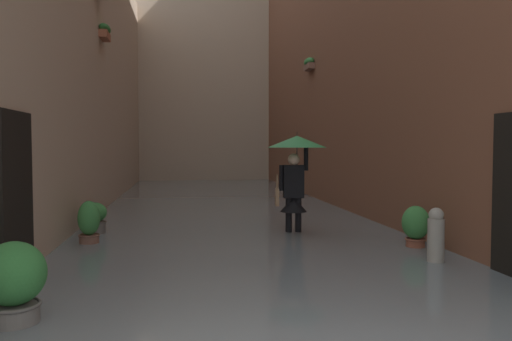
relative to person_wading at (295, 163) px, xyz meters
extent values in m
plane|color=gray|center=(1.05, -3.91, -1.47)|extent=(60.00, 60.00, 0.00)
cube|color=slate|center=(1.05, -3.91, -1.38)|extent=(6.83, 27.17, 0.17)
cube|color=brown|center=(-1.87, -6.39, 2.78)|extent=(0.20, 0.70, 0.18)
ellipsoid|color=#387F3D|center=(-1.87, -6.39, 2.94)|extent=(0.28, 0.76, 0.24)
cube|color=tan|center=(4.97, -3.91, 2.59)|extent=(1.80, 25.17, 8.13)
cube|color=black|center=(4.05, 2.87, -0.37)|extent=(0.08, 1.10, 2.20)
cube|color=#9E563D|center=(3.97, -3.86, 3.03)|extent=(0.20, 0.70, 0.18)
ellipsoid|color=#2D7033|center=(3.97, -3.86, 3.19)|extent=(0.28, 0.76, 0.24)
cube|color=tan|center=(1.05, -15.40, 4.92)|extent=(9.63, 1.80, 12.79)
cube|color=#2D2319|center=(0.12, -0.02, -1.42)|extent=(0.14, 0.25, 0.10)
cylinder|color=black|center=(0.12, -0.02, -1.01)|extent=(0.13, 0.13, 0.71)
cube|color=#2D2319|center=(-0.06, 0.01, -1.42)|extent=(0.14, 0.25, 0.10)
cylinder|color=black|center=(-0.06, 0.01, -1.01)|extent=(0.13, 0.13, 0.71)
cube|color=black|center=(0.03, 0.00, -0.35)|extent=(0.40, 0.27, 0.61)
cone|color=black|center=(0.03, 0.00, -0.78)|extent=(0.56, 0.56, 0.28)
sphere|color=#DBB293|center=(0.03, 0.00, 0.06)|extent=(0.22, 0.22, 0.22)
cylinder|color=black|center=(-0.20, 0.02, 0.07)|extent=(0.09, 0.09, 0.44)
cylinder|color=black|center=(0.26, -0.03, -0.29)|extent=(0.09, 0.09, 0.48)
cylinder|color=black|center=(-0.03, 0.00, 0.17)|extent=(0.02, 0.02, 0.44)
cone|color=#338C4C|center=(-0.03, 0.00, 0.39)|extent=(1.10, 1.10, 0.22)
cylinder|color=black|center=(-0.03, 0.00, 0.53)|extent=(0.01, 0.01, 0.08)
cube|color=#8C6B4C|center=(0.34, -0.02, -0.64)|extent=(0.09, 0.29, 0.32)
torus|color=#8C6B4C|center=(0.34, -0.02, -0.36)|extent=(0.06, 0.30, 0.30)
cylinder|color=brown|center=(-1.60, 1.64, -1.32)|extent=(0.30, 0.30, 0.29)
torus|color=brown|center=(-1.60, 1.64, -1.18)|extent=(0.33, 0.33, 0.04)
ellipsoid|color=#387F3D|center=(-1.60, 1.64, -0.91)|extent=(0.44, 0.44, 0.54)
cylinder|color=brown|center=(3.62, 0.57, -1.32)|extent=(0.32, 0.32, 0.30)
torus|color=brown|center=(3.62, 0.57, -1.17)|extent=(0.35, 0.35, 0.04)
ellipsoid|color=#387F3D|center=(3.62, 0.57, -0.88)|extent=(0.36, 0.36, 0.57)
cylinder|color=#66605B|center=(3.69, -0.37, -1.28)|extent=(0.39, 0.39, 0.38)
torus|color=#56524E|center=(3.69, -0.37, -1.10)|extent=(0.42, 0.42, 0.04)
ellipsoid|color=#387F3D|center=(3.69, -0.37, -0.91)|extent=(0.44, 0.44, 0.37)
cylinder|color=#66605B|center=(3.60, 4.42, -1.30)|extent=(0.44, 0.44, 0.34)
torus|color=#56524E|center=(3.60, 4.42, -1.13)|extent=(0.47, 0.47, 0.04)
ellipsoid|color=#2D7033|center=(3.60, 4.42, -0.84)|extent=(0.58, 0.58, 0.58)
cylinder|color=gray|center=(-1.40, 2.67, -1.08)|extent=(0.23, 0.23, 0.77)
sphere|color=gray|center=(-1.40, 2.67, -0.65)|extent=(0.21, 0.21, 0.21)
camera|label=1|loc=(2.08, 9.21, 0.32)|focal=35.53mm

